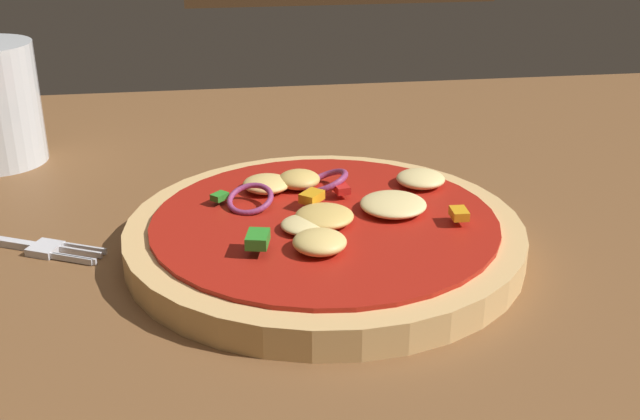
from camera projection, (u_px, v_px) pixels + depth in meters
dining_table at (371, 262)px, 0.53m from camera, size 1.18×0.81×0.03m
pizza at (325, 233)px, 0.51m from camera, size 0.26×0.26×0.04m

